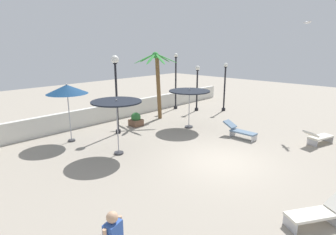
{
  "coord_description": "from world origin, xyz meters",
  "views": [
    {
      "loc": [
        -9.71,
        -5.94,
        4.88
      ],
      "look_at": [
        0.0,
        3.22,
        1.4
      ],
      "focal_mm": 29.68,
      "sensor_mm": 36.0,
      "label": 1
    }
  ],
  "objects_px": {
    "lamp_post_1": "(176,79)",
    "planter": "(136,120)",
    "patio_umbrella_0": "(67,90)",
    "patio_umbrella_2": "(117,105)",
    "patio_umbrella_1": "(189,93)",
    "lounge_chair_0": "(319,212)",
    "palm_tree_0": "(157,76)",
    "lounge_chair_2": "(318,137)",
    "lounge_chair_1": "(240,130)",
    "seagull_1": "(307,22)",
    "lamp_post_2": "(225,85)",
    "lamp_post_0": "(116,82)",
    "lamp_post_3": "(197,84)"
  },
  "relations": [
    {
      "from": "patio_umbrella_0",
      "to": "patio_umbrella_2",
      "type": "xyz_separation_m",
      "value": [
        0.64,
        -3.22,
        -0.4
      ]
    },
    {
      "from": "lounge_chair_1",
      "to": "seagull_1",
      "type": "xyz_separation_m",
      "value": [
        4.29,
        -1.45,
        5.73
      ]
    },
    {
      "from": "lamp_post_1",
      "to": "planter",
      "type": "xyz_separation_m",
      "value": [
        -5.3,
        -1.43,
        -1.94
      ]
    },
    {
      "from": "patio_umbrella_1",
      "to": "lounge_chair_1",
      "type": "distance_m",
      "value": 3.67
    },
    {
      "from": "patio_umbrella_0",
      "to": "patio_umbrella_1",
      "type": "xyz_separation_m",
      "value": [
        6.18,
        -2.89,
        -0.61
      ]
    },
    {
      "from": "planter",
      "to": "lamp_post_0",
      "type": "bearing_deg",
      "value": -165.78
    },
    {
      "from": "planter",
      "to": "patio_umbrella_0",
      "type": "bearing_deg",
      "value": 176.7
    },
    {
      "from": "patio_umbrella_1",
      "to": "seagull_1",
      "type": "relative_size",
      "value": 3.1
    },
    {
      "from": "lounge_chair_0",
      "to": "planter",
      "type": "bearing_deg",
      "value": 75.41
    },
    {
      "from": "patio_umbrella_1",
      "to": "lounge_chair_0",
      "type": "height_order",
      "value": "patio_umbrella_1"
    },
    {
      "from": "patio_umbrella_0",
      "to": "lounge_chair_0",
      "type": "distance_m",
      "value": 11.84
    },
    {
      "from": "patio_umbrella_1",
      "to": "planter",
      "type": "distance_m",
      "value": 3.73
    },
    {
      "from": "palm_tree_0",
      "to": "lounge_chair_2",
      "type": "distance_m",
      "value": 10.04
    },
    {
      "from": "lounge_chair_1",
      "to": "palm_tree_0",
      "type": "bearing_deg",
      "value": 92.48
    },
    {
      "from": "lamp_post_1",
      "to": "lamp_post_3",
      "type": "distance_m",
      "value": 1.75
    },
    {
      "from": "lamp_post_1",
      "to": "lounge_chair_2",
      "type": "relative_size",
      "value": 2.23
    },
    {
      "from": "lamp_post_1",
      "to": "lounge_chair_2",
      "type": "bearing_deg",
      "value": -96.14
    },
    {
      "from": "lounge_chair_1",
      "to": "seagull_1",
      "type": "bearing_deg",
      "value": -18.69
    },
    {
      "from": "lamp_post_2",
      "to": "lounge_chair_0",
      "type": "relative_size",
      "value": 1.93
    },
    {
      "from": "patio_umbrella_1",
      "to": "lamp_post_1",
      "type": "relative_size",
      "value": 0.56
    },
    {
      "from": "palm_tree_0",
      "to": "lounge_chair_1",
      "type": "xyz_separation_m",
      "value": [
        0.26,
        -6.07,
        -2.55
      ]
    },
    {
      "from": "seagull_1",
      "to": "patio_umbrella_0",
      "type": "bearing_deg",
      "value": 145.19
    },
    {
      "from": "lamp_post_0",
      "to": "lamp_post_1",
      "type": "bearing_deg",
      "value": 14.86
    },
    {
      "from": "palm_tree_0",
      "to": "patio_umbrella_1",
      "type": "bearing_deg",
      "value": -92.72
    },
    {
      "from": "patio_umbrella_1",
      "to": "lamp_post_0",
      "type": "distance_m",
      "value": 4.36
    },
    {
      "from": "patio_umbrella_1",
      "to": "lamp_post_0",
      "type": "bearing_deg",
      "value": 148.84
    },
    {
      "from": "lamp_post_1",
      "to": "lounge_chair_1",
      "type": "relative_size",
      "value": 2.31
    },
    {
      "from": "lamp_post_1",
      "to": "lamp_post_2",
      "type": "bearing_deg",
      "value": -57.66
    },
    {
      "from": "lamp_post_0",
      "to": "lamp_post_2",
      "type": "bearing_deg",
      "value": -8.25
    },
    {
      "from": "patio_umbrella_2",
      "to": "lamp_post_1",
      "type": "xyz_separation_m",
      "value": [
        8.87,
        4.41,
        -0.0
      ]
    },
    {
      "from": "lounge_chair_1",
      "to": "planter",
      "type": "xyz_separation_m",
      "value": [
        -2.37,
        5.86,
        -0.02
      ]
    },
    {
      "from": "patio_umbrella_0",
      "to": "lamp_post_0",
      "type": "height_order",
      "value": "lamp_post_0"
    },
    {
      "from": "palm_tree_0",
      "to": "seagull_1",
      "type": "distance_m",
      "value": 9.35
    },
    {
      "from": "patio_umbrella_2",
      "to": "lamp_post_3",
      "type": "distance_m",
      "value": 9.91
    },
    {
      "from": "palm_tree_0",
      "to": "lamp_post_1",
      "type": "height_order",
      "value": "palm_tree_0"
    },
    {
      "from": "palm_tree_0",
      "to": "lamp_post_3",
      "type": "bearing_deg",
      "value": -5.84
    },
    {
      "from": "palm_tree_0",
      "to": "lounge_chair_1",
      "type": "distance_m",
      "value": 6.59
    },
    {
      "from": "seagull_1",
      "to": "planter",
      "type": "height_order",
      "value": "seagull_1"
    },
    {
      "from": "patio_umbrella_2",
      "to": "palm_tree_0",
      "type": "bearing_deg",
      "value": 29.32
    },
    {
      "from": "lounge_chair_1",
      "to": "planter",
      "type": "height_order",
      "value": "planter"
    },
    {
      "from": "lounge_chair_1",
      "to": "patio_umbrella_1",
      "type": "bearing_deg",
      "value": 97.06
    },
    {
      "from": "lounge_chair_0",
      "to": "patio_umbrella_0",
      "type": "bearing_deg",
      "value": 96.27
    },
    {
      "from": "lamp_post_0",
      "to": "lounge_chair_0",
      "type": "xyz_separation_m",
      "value": [
        -1.25,
        -10.87,
        -2.53
      ]
    },
    {
      "from": "lamp_post_1",
      "to": "lounge_chair_0",
      "type": "height_order",
      "value": "lamp_post_1"
    },
    {
      "from": "lounge_chair_1",
      "to": "planter",
      "type": "relative_size",
      "value": 2.19
    },
    {
      "from": "lamp_post_2",
      "to": "patio_umbrella_0",
      "type": "bearing_deg",
      "value": 170.26
    },
    {
      "from": "patio_umbrella_2",
      "to": "lounge_chair_2",
      "type": "xyz_separation_m",
      "value": [
        7.72,
        -6.3,
        -1.92
      ]
    },
    {
      "from": "planter",
      "to": "lamp_post_2",
      "type": "bearing_deg",
      "value": -13.35
    },
    {
      "from": "lamp_post_1",
      "to": "seagull_1",
      "type": "relative_size",
      "value": 5.49
    },
    {
      "from": "lamp_post_1",
      "to": "lounge_chair_0",
      "type": "distance_m",
      "value": 15.28
    }
  ]
}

